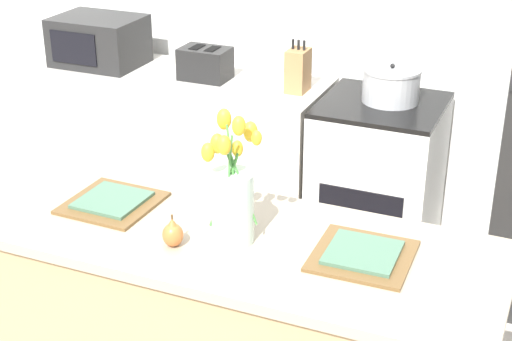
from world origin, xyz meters
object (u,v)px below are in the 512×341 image
object	(u,v)px
plate_setting_left	(112,202)
cooking_pot	(391,85)
toaster	(205,63)
microwave	(99,41)
knife_block	(298,70)
stove_range	(376,184)
flower_vase	(232,196)
plate_setting_right	(363,255)
pear_figurine	(173,234)

from	to	relation	value
plate_setting_left	cooking_pot	world-z (taller)	cooking_pot
toaster	microwave	bearing A→B (deg)	179.35
knife_block	microwave	bearing A→B (deg)	179.89
cooking_pot	microwave	size ratio (longest dim) A/B	0.60
stove_range	microwave	bearing A→B (deg)	-179.98
flower_vase	cooking_pot	world-z (taller)	flower_vase
plate_setting_right	cooking_pot	bearing A→B (deg)	101.35
stove_range	cooking_pot	bearing A→B (deg)	49.51
plate_setting_left	toaster	distance (m)	1.62
toaster	microwave	size ratio (longest dim) A/B	0.58
pear_figurine	plate_setting_left	size ratio (longest dim) A/B	0.36
stove_range	toaster	distance (m)	1.11
stove_range	plate_setting_right	xyz separation A→B (m)	(0.35, -1.57, 0.52)
plate_setting_left	pear_figurine	bearing A→B (deg)	-26.53
stove_range	knife_block	bearing A→B (deg)	-179.62
flower_vase	cooking_pot	bearing A→B (deg)	86.79
flower_vase	microwave	bearing A→B (deg)	134.17
microwave	plate_setting_left	bearing A→B (deg)	-55.15
pear_figurine	plate_setting_left	bearing A→B (deg)	153.47
plate_setting_left	knife_block	world-z (taller)	knife_block
plate_setting_right	knife_block	xyz separation A→B (m)	(-0.80, 1.56, 0.04)
pear_figurine	microwave	world-z (taller)	microwave
stove_range	cooking_pot	distance (m)	0.53
plate_setting_right	flower_vase	bearing A→B (deg)	-172.10
stove_range	plate_setting_left	size ratio (longest dim) A/B	2.92
flower_vase	plate_setting_right	size ratio (longest dim) A/B	1.44
flower_vase	knife_block	bearing A→B (deg)	103.27
stove_range	microwave	size ratio (longest dim) A/B	1.86
flower_vase	cooking_pot	size ratio (longest dim) A/B	1.53
plate_setting_left	plate_setting_right	xyz separation A→B (m)	(0.90, 0.00, 0.00)
toaster	microwave	xyz separation A→B (m)	(-0.67, 0.01, 0.05)
toaster	cooking_pot	bearing A→B (deg)	2.43
toaster	cooking_pot	distance (m)	1.00
toaster	cooking_pot	world-z (taller)	cooking_pot
flower_vase	microwave	distance (m)	2.27
pear_figurine	plate_setting_right	bearing A→B (deg)	16.20
plate_setting_right	cooking_pot	world-z (taller)	cooking_pot
plate_setting_right	knife_block	size ratio (longest dim) A/B	1.13
flower_vase	cooking_pot	distance (m)	1.67
pear_figurine	plate_setting_right	xyz separation A→B (m)	(0.57, 0.17, -0.03)
microwave	flower_vase	bearing A→B (deg)	-45.83
stove_range	toaster	world-z (taller)	toaster
flower_vase	microwave	world-z (taller)	flower_vase
plate_setting_left	cooking_pot	size ratio (longest dim) A/B	1.06
cooking_pot	knife_block	distance (m)	0.48
toaster	knife_block	bearing A→B (deg)	0.58
toaster	plate_setting_left	bearing A→B (deg)	-74.90
plate_setting_left	knife_block	bearing A→B (deg)	86.19
plate_setting_left	plate_setting_right	size ratio (longest dim) A/B	1.00
pear_figurine	microwave	size ratio (longest dim) A/B	0.23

